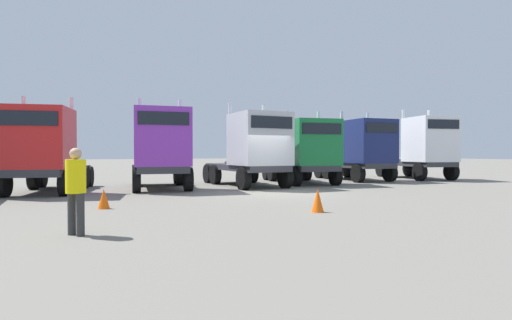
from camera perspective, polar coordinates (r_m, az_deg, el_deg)
ground at (r=17.35m, az=3.29°, el=-4.63°), size 200.00×200.00×0.00m
semi_truck_red at (r=18.97m, az=-27.71°, el=1.28°), size 3.88×6.25×4.12m
semi_truck_purple at (r=19.17m, az=-13.17°, el=1.64°), size 3.42×6.16×4.27m
semi_truck_silver at (r=20.14m, az=-0.26°, el=1.60°), size 2.58×6.15×4.22m
semi_truck_green at (r=22.26m, az=7.19°, el=1.21°), size 3.60×6.57×4.04m
semi_truck_navy at (r=25.45m, az=14.80°, el=1.49°), size 3.15×5.99×4.25m
semi_truck_white at (r=28.14m, az=22.59°, el=1.71°), size 3.84×6.22×4.54m
visitor_in_hivis at (r=9.15m, az=-23.95°, el=-3.17°), size 0.55×0.55×1.81m
traffic_cone_near at (r=11.85m, az=8.64°, el=-5.63°), size 0.36×0.36×0.67m
traffic_cone_mid at (r=13.27m, az=-20.57°, el=-5.10°), size 0.36×0.36×0.61m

